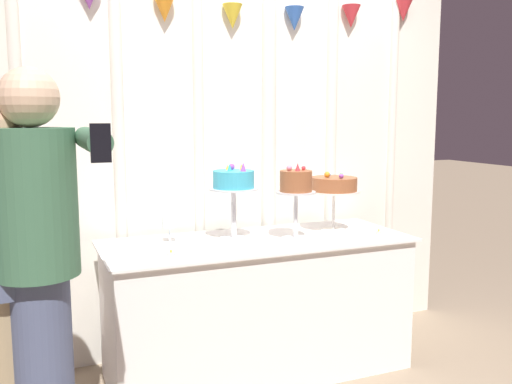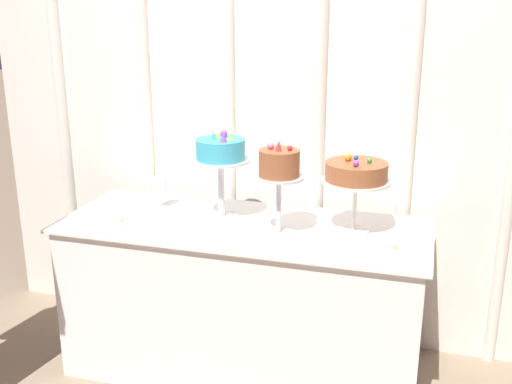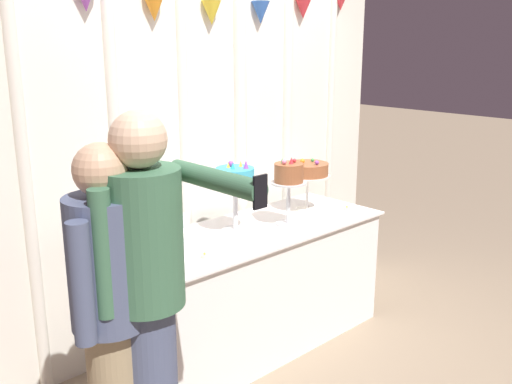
{
  "view_description": "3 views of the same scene",
  "coord_description": "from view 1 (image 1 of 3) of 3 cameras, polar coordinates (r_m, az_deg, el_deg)",
  "views": [
    {
      "loc": [
        -1.19,
        -2.75,
        1.5
      ],
      "look_at": [
        -0.0,
        0.12,
        1.06
      ],
      "focal_mm": 38.73,
      "sensor_mm": 36.0,
      "label": 1
    },
    {
      "loc": [
        0.83,
        -2.52,
        1.81
      ],
      "look_at": [
        0.02,
        0.24,
        0.91
      ],
      "focal_mm": 42.94,
      "sensor_mm": 36.0,
      "label": 2
    },
    {
      "loc": [
        -2.35,
        -2.39,
        1.94
      ],
      "look_at": [
        -0.03,
        0.08,
        1.03
      ],
      "focal_mm": 40.51,
      "sensor_mm": 36.0,
      "label": 3
    }
  ],
  "objects": [
    {
      "name": "ground_plane",
      "position": [
        3.35,
        0.9,
        -18.61
      ],
      "size": [
        24.0,
        24.0,
        0.0
      ],
      "primitive_type": "plane",
      "color": "gray"
    },
    {
      "name": "draped_curtain",
      "position": [
        3.52,
        -2.59,
        5.21
      ],
      "size": [
        3.23,
        0.15,
        2.6
      ],
      "color": "white",
      "rests_on": "ground_plane"
    },
    {
      "name": "cake_table",
      "position": [
        3.28,
        0.2,
        -11.68
      ],
      "size": [
        1.76,
        0.69,
        0.79
      ],
      "color": "white",
      "rests_on": "ground_plane"
    },
    {
      "name": "cake_display_leftmost",
      "position": [
        3.12,
        -2.32,
        0.82
      ],
      "size": [
        0.28,
        0.28,
        0.45
      ],
      "color": "silver",
      "rests_on": "cake_table"
    },
    {
      "name": "cake_display_center",
      "position": [
        3.12,
        4.13,
        0.59
      ],
      "size": [
        0.23,
        0.23,
        0.44
      ],
      "color": "silver",
      "rests_on": "cake_table"
    },
    {
      "name": "cake_display_rightmost",
      "position": [
        3.39,
        8.04,
        0.56
      ],
      "size": [
        0.31,
        0.31,
        0.37
      ],
      "color": "silver",
      "rests_on": "cake_table"
    },
    {
      "name": "wine_glass",
      "position": [
        3.11,
        -8.93,
        -3.03
      ],
      "size": [
        0.08,
        0.08,
        0.16
      ],
      "color": "silver",
      "rests_on": "cake_table"
    },
    {
      "name": "tealight_far_left",
      "position": [
        2.84,
        -8.77,
        -6.37
      ],
      "size": [
        0.04,
        0.04,
        0.03
      ],
      "color": "beige",
      "rests_on": "cake_table"
    },
    {
      "name": "tealight_near_left",
      "position": [
        3.39,
        12.55,
        -4.12
      ],
      "size": [
        0.04,
        0.04,
        0.03
      ],
      "color": "beige",
      "rests_on": "cake_table"
    },
    {
      "name": "guest_man_pink_jacket",
      "position": [
        2.42,
        -24.72,
        -8.06
      ],
      "size": [
        0.43,
        0.43,
        1.56
      ],
      "color": "#9E8966",
      "rests_on": "ground_plane"
    },
    {
      "name": "guest_girl_blue_dress",
      "position": [
        2.33,
        -21.61,
        -6.6
      ],
      "size": [
        0.48,
        0.66,
        1.68
      ],
      "color": "#4C5675",
      "rests_on": "ground_plane"
    }
  ]
}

